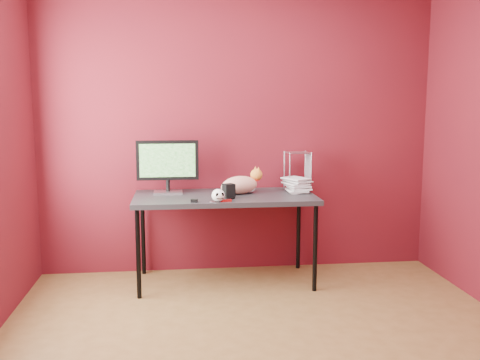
{
  "coord_description": "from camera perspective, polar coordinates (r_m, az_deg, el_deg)",
  "views": [
    {
      "loc": [
        -0.53,
        -2.99,
        1.53
      ],
      "look_at": [
        -0.05,
        1.15,
        0.91
      ],
      "focal_mm": 40.0,
      "sensor_mm": 36.0,
      "label": 1
    }
  ],
  "objects": [
    {
      "name": "speaker",
      "position": [
        4.29,
        -1.21,
        -1.25
      ],
      "size": [
        0.11,
        0.1,
        0.12
      ],
      "rotation": [
        0.0,
        0.0,
        0.39
      ],
      "color": "black",
      "rests_on": "desk"
    },
    {
      "name": "skull_mug",
      "position": [
        4.14,
        -2.34,
        -1.64
      ],
      "size": [
        0.1,
        0.11,
        0.1
      ],
      "rotation": [
        0.0,
        0.0,
        0.22
      ],
      "color": "white",
      "rests_on": "desk"
    },
    {
      "name": "washer",
      "position": [
        4.15,
        -2.97,
        -2.33
      ],
      "size": [
        0.04,
        0.04,
        0.0
      ],
      "primitive_type": "cylinder",
      "color": "#BAB9BE",
      "rests_on": "desk"
    },
    {
      "name": "room",
      "position": [
        3.04,
        3.45,
        6.86
      ],
      "size": [
        3.52,
        3.52,
        2.61
      ],
      "color": "brown",
      "rests_on": "ground"
    },
    {
      "name": "cat",
      "position": [
        4.49,
        0.02,
        -0.51
      ],
      "size": [
        0.42,
        0.32,
        0.22
      ],
      "rotation": [
        0.0,
        0.0,
        0.38
      ],
      "color": "#C65529",
      "rests_on": "desk"
    },
    {
      "name": "book_stack",
      "position": [
        4.54,
        5.29,
        7.09
      ],
      "size": [
        0.26,
        0.28,
        1.34
      ],
      "rotation": [
        0.0,
        0.0,
        0.21
      ],
      "color": "beige",
      "rests_on": "desk"
    },
    {
      "name": "black_gadget",
      "position": [
        4.14,
        -4.9,
        -2.23
      ],
      "size": [
        0.06,
        0.04,
        0.02
      ],
      "primitive_type": "cube",
      "rotation": [
        0.0,
        0.0,
        -0.31
      ],
      "color": "black",
      "rests_on": "desk"
    },
    {
      "name": "wire_rack",
      "position": [
        4.72,
        6.17,
        0.99
      ],
      "size": [
        0.21,
        0.18,
        0.34
      ],
      "rotation": [
        0.0,
        0.0,
        0.1
      ],
      "color": "#BAB9BE",
      "rests_on": "desk"
    },
    {
      "name": "desk",
      "position": [
        4.45,
        -1.63,
        -2.26
      ],
      "size": [
        1.5,
        0.7,
        0.75
      ],
      "color": "black",
      "rests_on": "ground"
    },
    {
      "name": "pocket_knife",
      "position": [
        4.16,
        -1.49,
        -2.21
      ],
      "size": [
        0.09,
        0.04,
        0.02
      ],
      "primitive_type": "cube",
      "rotation": [
        0.0,
        0.0,
        0.14
      ],
      "color": "#9C0C0D",
      "rests_on": "desk"
    },
    {
      "name": "monitor",
      "position": [
        4.53,
        -7.73,
        1.71
      ],
      "size": [
        0.52,
        0.17,
        0.45
      ],
      "rotation": [
        0.0,
        0.0,
        0.01
      ],
      "color": "#BAB9BE",
      "rests_on": "desk"
    }
  ]
}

